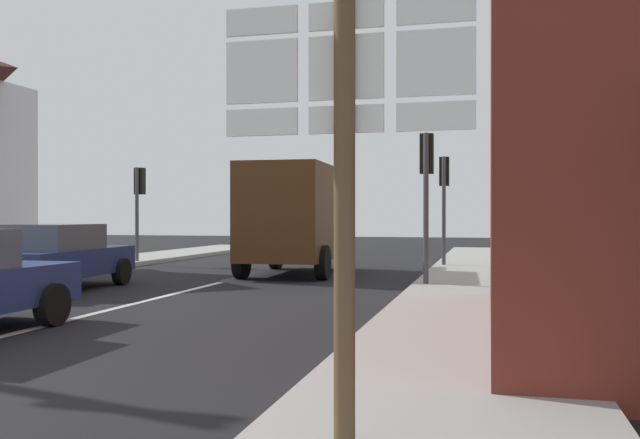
# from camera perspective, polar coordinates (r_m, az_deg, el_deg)

# --- Properties ---
(ground_plane) EXTENTS (80.00, 80.00, 0.00)m
(ground_plane) POSITION_cam_1_polar(r_m,az_deg,el_deg) (15.36, -11.07, -5.88)
(ground_plane) COLOR black
(sidewalk_right) EXTENTS (2.67, 44.00, 0.14)m
(sidewalk_right) POSITION_cam_1_polar(r_m,az_deg,el_deg) (11.95, 12.28, -7.31)
(sidewalk_right) COLOR #9E9B96
(sidewalk_right) RESTS_ON ground
(lane_centre_stripe) EXTENTS (0.16, 12.00, 0.01)m
(lane_centre_stripe) POSITION_cam_1_polar(r_m,az_deg,el_deg) (11.88, -19.33, -7.67)
(lane_centre_stripe) COLOR silver
(lane_centre_stripe) RESTS_ON ground
(sedan_far) EXTENTS (2.23, 4.33, 1.47)m
(sedan_far) POSITION_cam_1_polar(r_m,az_deg,el_deg) (16.22, -21.16, -2.87)
(sedan_far) COLOR navy
(sedan_far) RESTS_ON ground
(delivery_truck) EXTENTS (2.63, 5.07, 3.05)m
(delivery_truck) POSITION_cam_1_polar(r_m,az_deg,el_deg) (19.31, -2.07, 0.29)
(delivery_truck) COLOR #4C2D14
(delivery_truck) RESTS_ON ground
(route_sign_post) EXTENTS (1.66, 0.14, 3.20)m
(route_sign_post) POSITION_cam_1_polar(r_m,az_deg,el_deg) (4.46, 2.11, 4.87)
(route_sign_post) COLOR brown
(route_sign_post) RESTS_ON ground
(traffic_light_far_right) EXTENTS (0.30, 0.49, 3.50)m
(traffic_light_far_right) POSITION_cam_1_polar(r_m,az_deg,el_deg) (21.74, 10.30, 2.76)
(traffic_light_far_right) COLOR #47474C
(traffic_light_far_right) RESTS_ON ground
(traffic_light_near_right) EXTENTS (0.30, 0.49, 3.51)m
(traffic_light_near_right) POSITION_cam_1_polar(r_m,az_deg,el_deg) (15.62, 8.87, 3.77)
(traffic_light_near_right) COLOR #47474C
(traffic_light_near_right) RESTS_ON ground
(traffic_light_far_left) EXTENTS (0.30, 0.49, 3.29)m
(traffic_light_far_left) POSITION_cam_1_polar(r_m,az_deg,el_deg) (23.98, -14.84, 2.15)
(traffic_light_far_left) COLOR #47474C
(traffic_light_far_left) RESTS_ON ground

